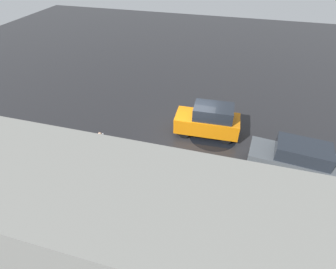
% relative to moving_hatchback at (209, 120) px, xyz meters
% --- Properties ---
extents(ground_plane, '(60.00, 60.00, 0.00)m').
position_rel_moving_hatchback_xyz_m(ground_plane, '(0.93, 0.58, -1.03)').
color(ground_plane, black).
extents(kerb_strip, '(24.00, 3.20, 0.04)m').
position_rel_moving_hatchback_xyz_m(kerb_strip, '(0.93, 4.78, -1.01)').
color(kerb_strip, gray).
rests_on(kerb_strip, ground).
extents(moving_hatchback, '(3.97, 1.87, 2.06)m').
position_rel_moving_hatchback_xyz_m(moving_hatchback, '(0.00, 0.00, 0.00)').
color(moving_hatchback, orange).
rests_on(moving_hatchback, ground).
extents(parked_sedan, '(4.46, 2.18, 1.98)m').
position_rel_moving_hatchback_xyz_m(parked_sedan, '(-4.75, 2.25, -0.03)').
color(parked_sedan, '#474C51').
rests_on(parked_sedan, ground).
extents(fire_hydrant, '(0.42, 0.31, 0.80)m').
position_rel_moving_hatchback_xyz_m(fire_hydrant, '(4.43, 3.69, -0.63)').
color(fire_hydrant, red).
rests_on(fire_hydrant, ground).
extents(pedestrian, '(0.27, 0.57, 1.62)m').
position_rel_moving_hatchback_xyz_m(pedestrian, '(5.45, 3.59, -0.07)').
color(pedestrian, silver).
rests_on(pedestrian, ground).
extents(metal_railing, '(8.34, 0.04, 1.05)m').
position_rel_moving_hatchback_xyz_m(metal_railing, '(0.49, 6.08, -0.29)').
color(metal_railing, '#B7BABF').
rests_on(metal_railing, ground).
extents(sign_post, '(0.07, 0.44, 2.40)m').
position_rel_moving_hatchback_xyz_m(sign_post, '(5.00, 5.04, 0.55)').
color(sign_post, '#4C4C51').
rests_on(sign_post, ground).
extents(puddle_patch, '(3.03, 3.03, 0.01)m').
position_rel_moving_hatchback_xyz_m(puddle_patch, '(-0.39, 0.14, -1.02)').
color(puddle_patch, black).
rests_on(puddle_patch, ground).
extents(building_block, '(14.71, 2.40, 6.96)m').
position_rel_moving_hatchback_xyz_m(building_block, '(3.10, 10.91, 2.45)').
color(building_block, slate).
rests_on(building_block, ground).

